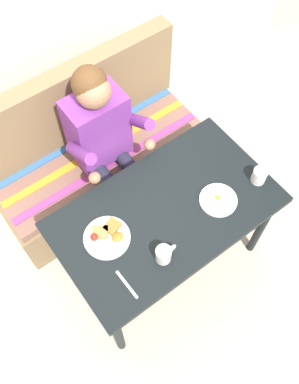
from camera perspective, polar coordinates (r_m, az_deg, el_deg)
ground_plane at (r=2.91m, az=1.78°, el=-9.12°), size 8.00×8.00×0.00m
table at (r=2.32m, az=2.21°, el=-3.47°), size 1.20×0.70×0.73m
couch at (r=2.93m, az=-7.21°, el=4.61°), size 1.44×0.56×1.00m
person at (r=2.50m, az=-6.14°, el=7.23°), size 0.45×0.61×1.21m
plate_breakfast at (r=2.18m, az=-5.78°, el=-5.96°), size 0.24×0.24×0.05m
plate_eggs at (r=2.29m, az=9.25°, el=-1.06°), size 0.21×0.21×0.04m
coffee_mug at (r=2.09m, az=1.95°, el=-8.38°), size 0.12×0.08×0.09m
coffee_mug_second at (r=2.38m, az=14.65°, el=2.20°), size 0.12×0.08×0.09m
fork at (r=2.09m, az=-3.08°, el=-12.36°), size 0.02×0.17×0.00m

